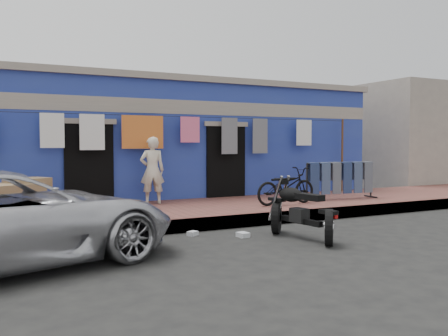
% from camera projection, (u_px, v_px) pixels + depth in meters
% --- Properties ---
extents(ground, '(80.00, 80.00, 0.00)m').
position_uv_depth(ground, '(278.00, 243.00, 7.85)').
color(ground, black).
rests_on(ground, ground).
extents(sidewalk, '(28.00, 3.00, 0.25)m').
position_uv_depth(sidewalk, '(204.00, 212.00, 10.52)').
color(sidewalk, brown).
rests_on(sidewalk, ground).
extents(curb, '(28.00, 0.10, 0.25)m').
position_uv_depth(curb, '(234.00, 222.00, 9.23)').
color(curb, gray).
rests_on(curb, ground).
extents(building, '(12.20, 5.20, 3.36)m').
position_uv_depth(building, '(148.00, 142.00, 13.99)').
color(building, '#243596').
rests_on(building, ground).
extents(neighbor_right, '(6.00, 5.00, 3.80)m').
position_uv_depth(neighbor_right, '(413.00, 137.00, 18.94)').
color(neighbor_right, '#9E9384').
rests_on(neighbor_right, ground).
extents(clothesline, '(10.06, 0.06, 2.10)m').
position_uv_depth(clothesline, '(162.00, 137.00, 11.31)').
color(clothesline, brown).
rests_on(clothesline, sidewalk).
extents(car, '(5.22, 3.44, 1.35)m').
position_uv_depth(car, '(2.00, 217.00, 6.24)').
color(car, silver).
rests_on(car, ground).
extents(seated_person, '(0.61, 0.46, 1.55)m').
position_uv_depth(seated_person, '(152.00, 170.00, 10.96)').
color(seated_person, beige).
rests_on(seated_person, sidewalk).
extents(bicycle, '(1.64, 0.69, 1.03)m').
position_uv_depth(bicycle, '(286.00, 182.00, 10.82)').
color(bicycle, black).
rests_on(bicycle, sidewalk).
extents(motorcycle, '(1.04, 1.76, 1.03)m').
position_uv_depth(motorcycle, '(301.00, 210.00, 8.12)').
color(motorcycle, black).
rests_on(motorcycle, ground).
extents(charpoy, '(2.71, 2.43, 0.67)m').
position_uv_depth(charpoy, '(8.00, 199.00, 9.10)').
color(charpoy, brown).
rests_on(charpoy, sidewalk).
extents(jeans_rack, '(2.08, 0.84, 0.96)m').
position_uv_depth(jeans_rack, '(340.00, 180.00, 11.93)').
color(jeans_rack, black).
rests_on(jeans_rack, sidewalk).
extents(litter_a, '(0.22, 0.20, 0.08)m').
position_uv_depth(litter_a, '(193.00, 233.00, 8.46)').
color(litter_a, silver).
rests_on(litter_a, ground).
extents(litter_b, '(0.22, 0.21, 0.09)m').
position_uv_depth(litter_b, '(314.00, 224.00, 9.46)').
color(litter_b, silver).
rests_on(litter_b, ground).
extents(litter_c, '(0.19, 0.23, 0.08)m').
position_uv_depth(litter_c, '(243.00, 235.00, 8.32)').
color(litter_c, silver).
rests_on(litter_c, ground).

